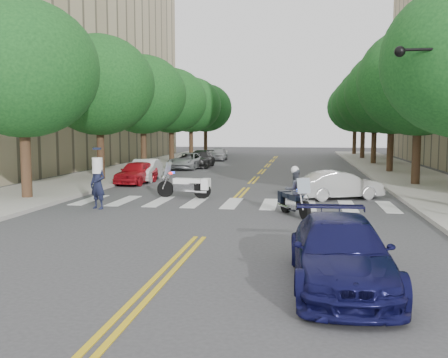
% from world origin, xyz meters
% --- Properties ---
extents(ground, '(140.00, 140.00, 0.00)m').
position_xyz_m(ground, '(0.00, 0.00, 0.00)').
color(ground, '#38383A').
rests_on(ground, ground).
extents(sidewalk_left, '(5.00, 60.00, 0.15)m').
position_xyz_m(sidewalk_left, '(-9.50, 22.00, 0.07)').
color(sidewalk_left, '#9E9991').
rests_on(sidewalk_left, ground).
extents(sidewalk_right, '(5.00, 60.00, 0.15)m').
position_xyz_m(sidewalk_right, '(9.50, 22.00, 0.07)').
color(sidewalk_right, '#9E9991').
rests_on(sidewalk_right, ground).
extents(tree_l_0, '(6.40, 6.40, 8.45)m').
position_xyz_m(tree_l_0, '(-8.80, 6.00, 5.55)').
color(tree_l_0, '#382316').
rests_on(tree_l_0, ground).
extents(tree_l_1, '(6.40, 6.40, 8.45)m').
position_xyz_m(tree_l_1, '(-8.80, 14.00, 5.55)').
color(tree_l_1, '#382316').
rests_on(tree_l_1, ground).
extents(tree_l_2, '(6.40, 6.40, 8.45)m').
position_xyz_m(tree_l_2, '(-8.80, 22.00, 5.55)').
color(tree_l_2, '#382316').
rests_on(tree_l_2, ground).
extents(tree_l_3, '(6.40, 6.40, 8.45)m').
position_xyz_m(tree_l_3, '(-8.80, 30.00, 5.55)').
color(tree_l_3, '#382316').
rests_on(tree_l_3, ground).
extents(tree_l_4, '(6.40, 6.40, 8.45)m').
position_xyz_m(tree_l_4, '(-8.80, 38.00, 5.55)').
color(tree_l_4, '#382316').
rests_on(tree_l_4, ground).
extents(tree_l_5, '(6.40, 6.40, 8.45)m').
position_xyz_m(tree_l_5, '(-8.80, 46.00, 5.55)').
color(tree_l_5, '#382316').
rests_on(tree_l_5, ground).
extents(tree_r_1, '(6.40, 6.40, 8.45)m').
position_xyz_m(tree_r_1, '(8.80, 14.00, 5.55)').
color(tree_r_1, '#382316').
rests_on(tree_r_1, ground).
extents(tree_r_2, '(6.40, 6.40, 8.45)m').
position_xyz_m(tree_r_2, '(8.80, 22.00, 5.55)').
color(tree_r_2, '#382316').
rests_on(tree_r_2, ground).
extents(tree_r_3, '(6.40, 6.40, 8.45)m').
position_xyz_m(tree_r_3, '(8.80, 30.00, 5.55)').
color(tree_r_3, '#382316').
rests_on(tree_r_3, ground).
extents(tree_r_4, '(6.40, 6.40, 8.45)m').
position_xyz_m(tree_r_4, '(8.80, 38.00, 5.55)').
color(tree_r_4, '#382316').
rests_on(tree_r_4, ground).
extents(tree_r_5, '(6.40, 6.40, 8.45)m').
position_xyz_m(tree_r_5, '(8.80, 46.00, 5.55)').
color(tree_r_5, '#382316').
rests_on(tree_r_5, ground).
extents(motorcycle_police, '(1.20, 2.03, 1.77)m').
position_xyz_m(motorcycle_police, '(2.56, 3.99, 0.79)').
color(motorcycle_police, black).
rests_on(motorcycle_police, ground).
extents(motorcycle_parked, '(2.48, 0.73, 1.60)m').
position_xyz_m(motorcycle_parked, '(-2.12, 7.75, 0.56)').
color(motorcycle_parked, black).
rests_on(motorcycle_parked, ground).
extents(officer_standing, '(0.81, 0.68, 1.90)m').
position_xyz_m(officer_standing, '(-4.88, 4.33, 0.95)').
color(officer_standing, '#161A33').
rests_on(officer_standing, ground).
extents(convertible, '(3.94, 2.74, 1.23)m').
position_xyz_m(convertible, '(4.47, 8.50, 0.62)').
color(convertible, silver).
rests_on(convertible, ground).
extents(sedan_blue, '(2.05, 4.66, 1.33)m').
position_xyz_m(sedan_blue, '(3.59, -3.90, 0.67)').
color(sedan_blue, '#0F0F40').
rests_on(sedan_blue, ground).
extents(parked_car_a, '(1.69, 3.82, 1.28)m').
position_xyz_m(parked_car_a, '(-6.30, 13.00, 0.64)').
color(parked_car_a, red).
rests_on(parked_car_a, ground).
extents(parked_car_b, '(1.63, 3.96, 1.27)m').
position_xyz_m(parked_car_b, '(-6.30, 14.50, 0.64)').
color(parked_car_b, silver).
rests_on(parked_car_b, ground).
extents(parked_car_c, '(2.48, 4.62, 1.23)m').
position_xyz_m(parked_car_c, '(-5.83, 23.50, 0.62)').
color(parked_car_c, '#9A9DA1').
rests_on(parked_car_c, ground).
extents(parked_car_d, '(1.93, 4.58, 1.32)m').
position_xyz_m(parked_car_d, '(-5.20, 25.37, 0.66)').
color(parked_car_d, black).
rests_on(parked_car_d, ground).
extents(parked_car_e, '(1.67, 3.83, 1.28)m').
position_xyz_m(parked_car_e, '(-5.20, 34.00, 0.64)').
color(parked_car_e, '#9B9CA0').
rests_on(parked_car_e, ground).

